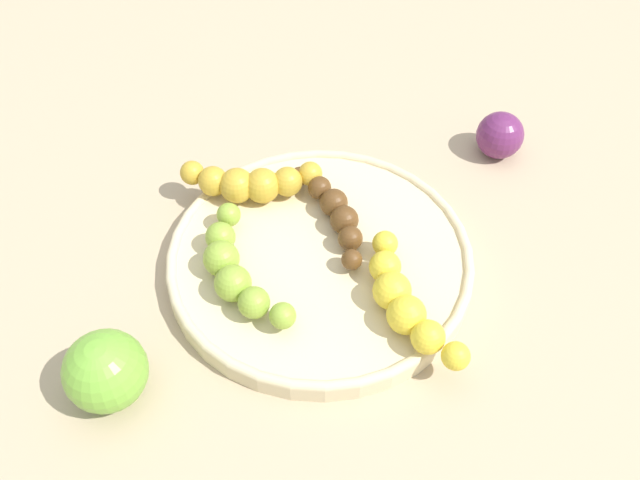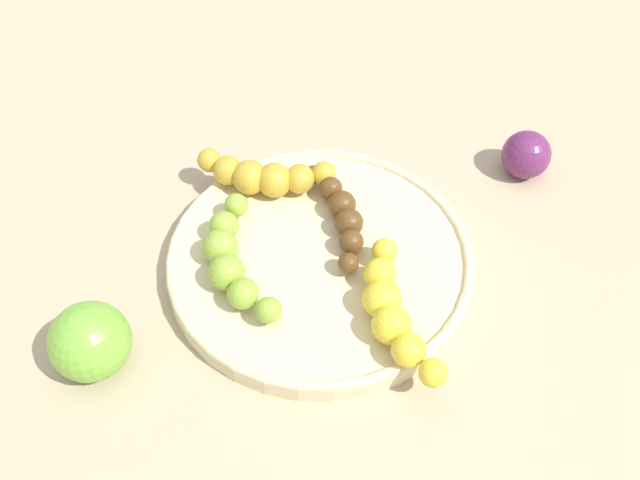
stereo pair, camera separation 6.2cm
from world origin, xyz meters
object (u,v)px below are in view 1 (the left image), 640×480
at_px(banana_green, 235,269).
at_px(plum_purple, 500,135).
at_px(banana_spotted, 250,182).
at_px(fruit_bowl, 320,258).
at_px(banana_overripe, 335,212).
at_px(apple_green, 106,371).
at_px(banana_yellow, 404,301).

xyz_separation_m(banana_green, plum_purple, (0.13, -0.31, -0.01)).
height_order(banana_spotted, plum_purple, banana_spotted).
bearing_deg(fruit_bowl, plum_purple, -63.40).
xyz_separation_m(banana_overripe, apple_green, (-0.13, 0.22, 0.00)).
distance_m(fruit_bowl, banana_green, 0.09).
bearing_deg(plum_purple, banana_overripe, 111.03).
height_order(fruit_bowl, banana_green, banana_green).
bearing_deg(banana_yellow, banana_spotted, -67.99).
bearing_deg(banana_green, plum_purple, -170.12).
relative_size(banana_yellow, banana_green, 1.01).
relative_size(banana_spotted, banana_green, 0.94).
bearing_deg(fruit_bowl, banana_overripe, -33.25).
distance_m(fruit_bowl, banana_spotted, 0.11).
bearing_deg(banana_yellow, banana_overripe, -84.18).
distance_m(apple_green, plum_purple, 0.48).
relative_size(banana_green, apple_green, 2.21).
height_order(banana_yellow, banana_spotted, banana_spotted).
xyz_separation_m(fruit_bowl, banana_yellow, (-0.08, -0.06, 0.02)).
distance_m(banana_spotted, banana_green, 0.11).
xyz_separation_m(banana_spotted, banana_green, (-0.11, 0.03, -0.00)).
xyz_separation_m(banana_overripe, plum_purple, (0.08, -0.21, -0.01)).
bearing_deg(plum_purple, apple_green, 116.03).
xyz_separation_m(apple_green, plum_purple, (0.21, -0.43, -0.01)).
bearing_deg(banana_yellow, plum_purple, -140.82).
distance_m(banana_overripe, banana_spotted, 0.09).
bearing_deg(banana_yellow, apple_green, -7.04).
bearing_deg(banana_overripe, banana_green, -164.53).
bearing_deg(banana_green, banana_overripe, -167.10).
xyz_separation_m(banana_overripe, banana_green, (-0.05, 0.11, 0.00)).
bearing_deg(banana_spotted, banana_overripe, 66.66).
height_order(banana_yellow, plum_purple, banana_yellow).
height_order(banana_yellow, apple_green, apple_green).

